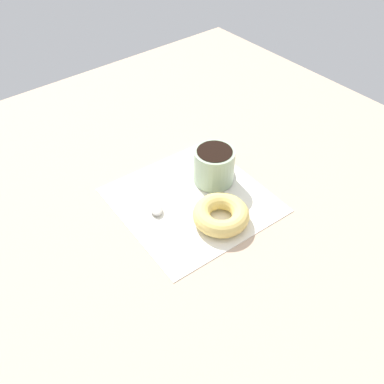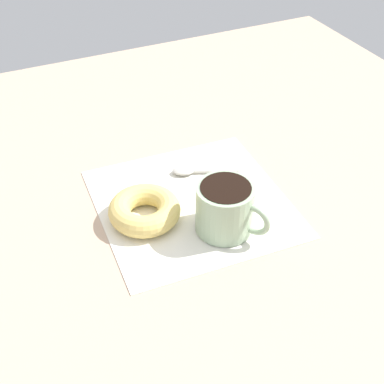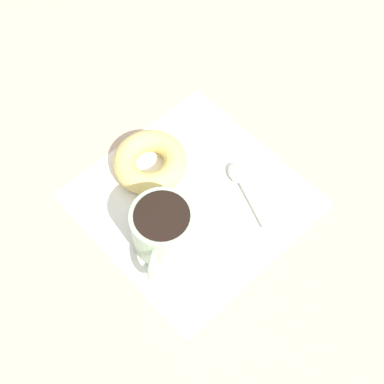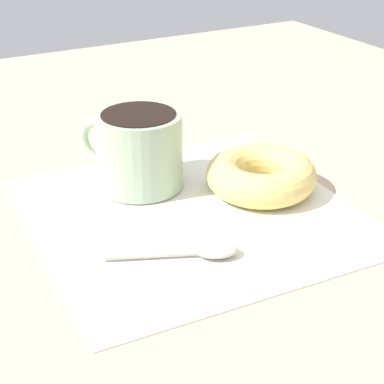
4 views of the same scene
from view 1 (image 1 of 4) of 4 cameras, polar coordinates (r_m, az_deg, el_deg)
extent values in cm
cube|color=tan|center=(88.66, 0.16, -0.43)|extent=(120.00, 120.00, 2.00)
cube|color=white|center=(86.03, 0.00, -1.04)|extent=(29.93, 29.93, 0.30)
cylinder|color=#9EB793|center=(88.05, 2.91, 3.52)|extent=(8.42, 8.42, 7.47)
cylinder|color=black|center=(85.84, 2.99, 5.34)|extent=(7.22, 7.22, 0.60)
torus|color=#9EB793|center=(91.54, 3.77, 5.26)|extent=(4.80, 3.45, 5.08)
torus|color=#E5C66B|center=(80.77, 3.88, -3.04)|extent=(10.78, 10.78, 3.33)
ellipsoid|color=#B7B2A8|center=(83.46, -4.69, -2.39)|extent=(3.63, 4.26, 0.90)
cylinder|color=#B7B2A8|center=(87.24, -5.40, -0.13)|extent=(3.92, 8.12, 0.56)
camera|label=2|loc=(0.99, 45.57, 29.17)|focal=50.00mm
camera|label=3|loc=(0.98, 3.68, 47.46)|focal=50.00mm
camera|label=4|loc=(0.80, -40.70, 9.65)|focal=60.00mm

